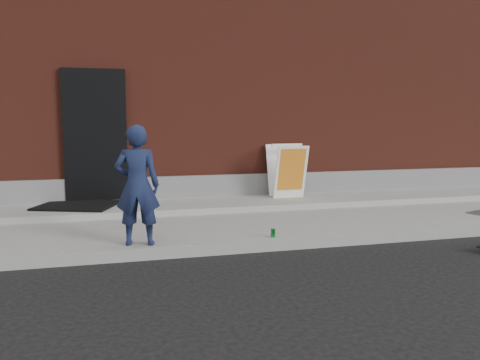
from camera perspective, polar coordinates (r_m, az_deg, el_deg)
name	(u,v)px	position (r m, az deg, el deg)	size (l,w,h in m)	color
ground	(299,250)	(6.13, 7.26, -8.41)	(80.00, 80.00, 0.00)	black
sidewalk	(265,220)	(7.48, 3.01, -4.90)	(20.00, 3.00, 0.15)	gray
apron	(249,203)	(8.31, 1.16, -2.80)	(20.00, 1.20, 0.10)	gray
building	(203,89)	(12.69, -4.50, 11.05)	(20.00, 8.10, 5.00)	#5F251A
child	(137,185)	(5.73, -12.41, -0.64)	(0.53, 0.35, 1.45)	#172041
pizza_sign	(287,170)	(8.63, 5.75, 1.17)	(0.61, 0.72, 0.98)	white
soda_can	(273,233)	(6.09, 4.05, -6.45)	(0.06, 0.06, 0.11)	#1B8B32
doormat	(78,205)	(8.14, -19.17, -2.93)	(1.19, 0.97, 0.03)	black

